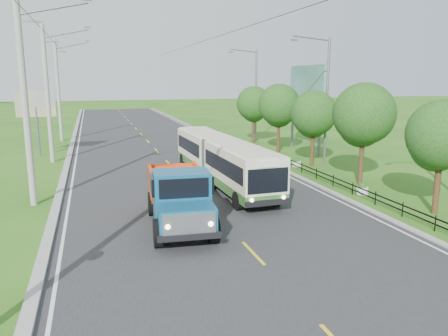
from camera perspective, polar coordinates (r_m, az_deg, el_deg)
name	(u,v)px	position (r m, az deg, el deg)	size (l,w,h in m)	color
ground	(253,253)	(16.07, 3.82, -11.06)	(240.00, 240.00, 0.00)	#265915
road	(164,158)	(34.82, -7.86, 1.25)	(14.00, 120.00, 0.02)	#28282B
curb_left	(67,163)	(34.45, -19.77, 0.68)	(0.40, 120.00, 0.15)	#9E9E99
curb_right	(249,153)	(36.59, 3.26, 1.91)	(0.30, 120.00, 0.10)	#9E9E99
edge_line_left	(75,163)	(34.44, -18.85, 0.64)	(0.12, 120.00, 0.00)	silver
edge_line_right	(243,154)	(36.43, 2.52, 1.83)	(0.12, 120.00, 0.00)	silver
centre_dash	(253,253)	(16.06, 3.82, -10.99)	(0.12, 2.20, 0.00)	yellow
railing_right	(289,163)	(31.43, 8.48, 0.66)	(0.04, 40.00, 0.60)	black
pole_near	(26,102)	(23.07, -24.48, 7.85)	(3.51, 0.32, 10.00)	gray
pole_mid	(48,94)	(35.00, -22.01, 8.96)	(3.51, 0.32, 10.00)	gray
pole_far	(59,90)	(46.96, -20.80, 9.50)	(3.51, 0.32, 10.00)	gray
tree_second	(440,138)	(22.20, 26.42, 3.48)	(3.18, 3.26, 5.30)	#382314
tree_third	(363,117)	(26.81, 17.73, 6.33)	(3.60, 3.62, 6.00)	#382314
tree_fourth	(313,116)	(31.95, 11.58, 6.68)	(3.24, 3.31, 5.40)	#382314
tree_fifth	(279,107)	(37.30, 7.20, 7.90)	(3.48, 3.52, 5.80)	#382314
tree_back	(254,105)	(42.85, 3.90, 8.16)	(3.30, 3.36, 5.50)	#382314
streetlight_mid	(325,97)	(32.13, 13.05, 9.00)	(3.02, 0.20, 9.07)	slate
streetlight_far	(255,92)	(44.81, 4.02, 9.91)	(3.02, 0.20, 9.07)	slate
planter_near	(362,189)	(24.95, 17.60, -2.65)	(0.64, 0.64, 0.67)	silver
planter_mid	(297,163)	(31.69, 9.46, 0.69)	(0.64, 0.64, 0.67)	silver
planter_far	(256,146)	(38.91, 4.26, 2.82)	(0.64, 0.64, 0.67)	silver
billboard_left	(36,108)	(38.16, -23.36, 7.16)	(3.00, 0.20, 5.20)	slate
billboard_right	(307,89)	(38.17, 10.75, 10.12)	(0.24, 6.00, 7.30)	slate
bus	(221,157)	(26.13, -0.38, 1.45)	(2.63, 13.76, 2.64)	#2F6127
dump_truck	(179,193)	(18.42, -5.87, -3.31)	(2.84, 6.34, 2.59)	#145579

